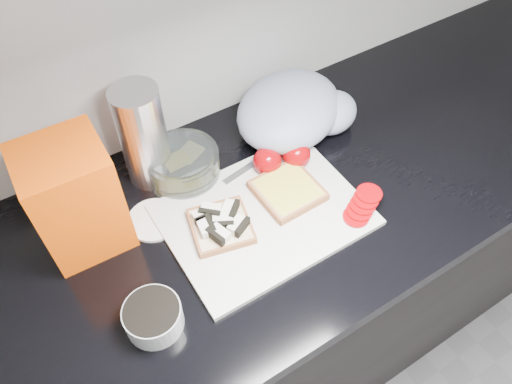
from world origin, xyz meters
TOP-DOWN VIEW (x-y plane):
  - base_cabinet at (0.00, 1.20)m, footprint 3.50×0.60m
  - countertop at (0.00, 1.20)m, footprint 3.50×0.64m
  - cutting_board at (0.06, 1.16)m, footprint 0.40×0.30m
  - bread_left at (-0.03, 1.18)m, footprint 0.14×0.14m
  - bread_right at (0.13, 1.18)m, footprint 0.13×0.13m
  - tomato_slices at (0.24, 1.07)m, footprint 0.12×0.09m
  - knife at (0.16, 1.30)m, footprint 0.21×0.05m
  - seed_tub at (-0.23, 1.07)m, footprint 0.10×0.10m
  - tub_lid at (-0.14, 1.28)m, footprint 0.12×0.12m
  - glass_bowl at (-0.03, 1.36)m, footprint 0.16×0.16m
  - bread_bag at (-0.26, 1.31)m, footprint 0.16×0.15m
  - steel_canister at (-0.08, 1.40)m, footprint 0.10×0.10m
  - grocery_bag at (0.27, 1.35)m, footprint 0.35×0.32m
  - whole_tomatoes at (0.17, 1.26)m, footprint 0.13×0.08m

SIDE VIEW (x-z plane):
  - base_cabinet at x=0.00m, z-range 0.00..0.86m
  - countertop at x=0.00m, z-range 0.86..0.90m
  - tub_lid at x=-0.14m, z-range 0.90..0.91m
  - cutting_board at x=0.06m, z-range 0.90..0.91m
  - knife at x=0.16m, z-range 0.91..0.92m
  - bread_right at x=0.13m, z-range 0.91..0.93m
  - tomato_slices at x=0.24m, z-range 0.91..0.94m
  - bread_left at x=-0.03m, z-range 0.91..0.94m
  - seed_tub at x=-0.23m, z-range 0.90..0.96m
  - whole_tomatoes at x=0.17m, z-range 0.90..0.96m
  - glass_bowl at x=-0.03m, z-range 0.90..0.97m
  - grocery_bag at x=0.27m, z-range 0.90..1.02m
  - steel_canister at x=-0.08m, z-range 0.90..1.13m
  - bread_bag at x=-0.26m, z-range 0.90..1.14m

